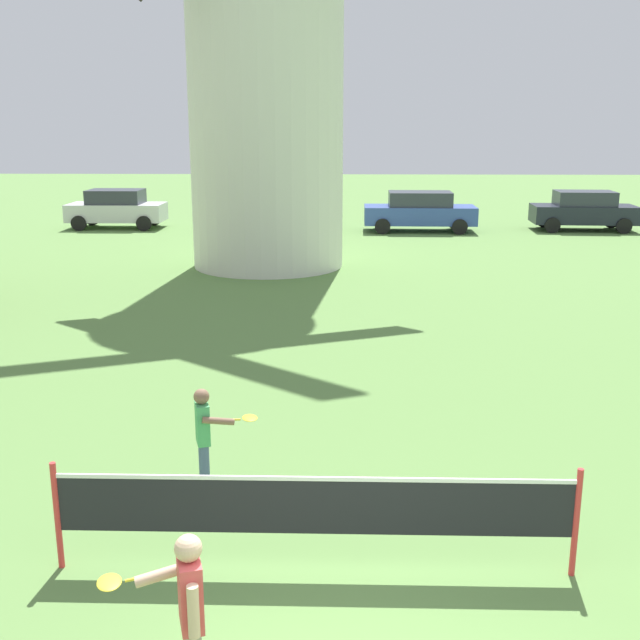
{
  "coord_description": "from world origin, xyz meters",
  "views": [
    {
      "loc": [
        -0.12,
        -4.94,
        4.2
      ],
      "look_at": [
        -0.35,
        3.63,
        1.99
      ],
      "focal_mm": 43.1,
      "sensor_mm": 36.0,
      "label": 1
    }
  ],
  "objects_px": {
    "player_far": "(205,432)",
    "parked_car_blue": "(420,211)",
    "parked_car_black": "(584,210)",
    "player_near": "(188,607)",
    "tennis_net": "(314,506)",
    "parked_car_silver": "(117,208)",
    "parked_car_cream": "(278,212)"
  },
  "relations": [
    {
      "from": "parked_car_black",
      "to": "parked_car_silver",
      "type": "bearing_deg",
      "value": 179.41
    },
    {
      "from": "tennis_net",
      "to": "player_near",
      "type": "distance_m",
      "value": 1.9
    },
    {
      "from": "tennis_net",
      "to": "player_near",
      "type": "bearing_deg",
      "value": -117.14
    },
    {
      "from": "player_near",
      "to": "parked_car_black",
      "type": "relative_size",
      "value": 0.33
    },
    {
      "from": "player_near",
      "to": "parked_car_black",
      "type": "height_order",
      "value": "parked_car_black"
    },
    {
      "from": "player_near",
      "to": "parked_car_silver",
      "type": "xyz_separation_m",
      "value": [
        -8.04,
        26.27,
        0.05
      ]
    },
    {
      "from": "player_near",
      "to": "player_far",
      "type": "distance_m",
      "value": 3.48
    },
    {
      "from": "player_near",
      "to": "parked_car_cream",
      "type": "distance_m",
      "value": 25.3
    },
    {
      "from": "tennis_net",
      "to": "parked_car_black",
      "type": "distance_m",
      "value": 26.32
    },
    {
      "from": "parked_car_black",
      "to": "parked_car_blue",
      "type": "bearing_deg",
      "value": -176.12
    },
    {
      "from": "player_far",
      "to": "parked_car_blue",
      "type": "height_order",
      "value": "parked_car_blue"
    },
    {
      "from": "player_near",
      "to": "parked_car_cream",
      "type": "relative_size",
      "value": 0.35
    },
    {
      "from": "player_far",
      "to": "parked_car_blue",
      "type": "xyz_separation_m",
      "value": [
        4.69,
        22.18,
        0.12
      ]
    },
    {
      "from": "player_near",
      "to": "parked_car_blue",
      "type": "bearing_deg",
      "value": 80.66
    },
    {
      "from": "tennis_net",
      "to": "parked_car_cream",
      "type": "distance_m",
      "value": 23.68
    },
    {
      "from": "parked_car_silver",
      "to": "parked_car_cream",
      "type": "height_order",
      "value": "same"
    },
    {
      "from": "player_near",
      "to": "parked_car_silver",
      "type": "distance_m",
      "value": 27.47
    },
    {
      "from": "tennis_net",
      "to": "player_far",
      "type": "xyz_separation_m",
      "value": [
        -1.34,
        1.76,
        0.01
      ]
    },
    {
      "from": "tennis_net",
      "to": "player_near",
      "type": "xyz_separation_m",
      "value": [
        -0.87,
        -1.69,
        0.08
      ]
    },
    {
      "from": "tennis_net",
      "to": "parked_car_black",
      "type": "bearing_deg",
      "value": 67.88
    },
    {
      "from": "tennis_net",
      "to": "parked_car_blue",
      "type": "height_order",
      "value": "parked_car_blue"
    },
    {
      "from": "parked_car_blue",
      "to": "parked_car_black",
      "type": "xyz_separation_m",
      "value": [
        6.56,
        0.44,
        -0.0
      ]
    },
    {
      "from": "parked_car_cream",
      "to": "tennis_net",
      "type": "bearing_deg",
      "value": -84.59
    },
    {
      "from": "parked_car_silver",
      "to": "parked_car_black",
      "type": "bearing_deg",
      "value": -0.59
    },
    {
      "from": "player_far",
      "to": "parked_car_blue",
      "type": "distance_m",
      "value": 22.68
    },
    {
      "from": "parked_car_blue",
      "to": "parked_car_silver",
      "type": "bearing_deg",
      "value": 177.02
    },
    {
      "from": "player_near",
      "to": "parked_car_silver",
      "type": "bearing_deg",
      "value": 107.02
    },
    {
      "from": "parked_car_silver",
      "to": "parked_car_black",
      "type": "distance_m",
      "value": 18.82
    },
    {
      "from": "player_far",
      "to": "parked_car_silver",
      "type": "distance_m",
      "value": 24.05
    },
    {
      "from": "parked_car_blue",
      "to": "player_far",
      "type": "bearing_deg",
      "value": -101.94
    },
    {
      "from": "parked_car_cream",
      "to": "player_far",
      "type": "bearing_deg",
      "value": -87.66
    },
    {
      "from": "parked_car_blue",
      "to": "parked_car_black",
      "type": "relative_size",
      "value": 1.07
    }
  ]
}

